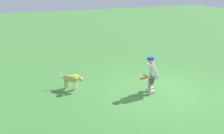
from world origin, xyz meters
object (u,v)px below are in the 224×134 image
(dog, at_px, (72,79))
(frisbee_held, at_px, (143,78))
(frisbee_flying, at_px, (76,76))
(person, at_px, (152,74))

(dog, bearing_deg, frisbee_held, 11.56)
(frisbee_flying, bearing_deg, person, 153.21)
(person, relative_size, frisbee_flying, 5.68)
(dog, height_order, frisbee_held, frisbee_held)
(person, bearing_deg, dog, 0.12)
(frisbee_flying, bearing_deg, dog, -65.38)
(frisbee_flying, xyz_separation_m, frisbee_held, (-1.99, 1.25, 0.02))
(person, height_order, dog, person)
(person, distance_m, dog, 2.87)
(frisbee_held, bearing_deg, dog, -35.32)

